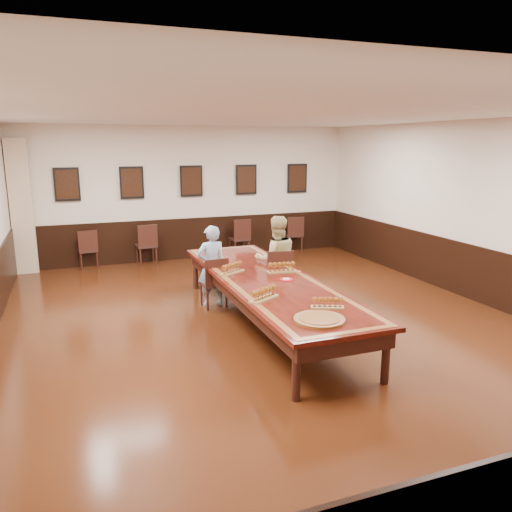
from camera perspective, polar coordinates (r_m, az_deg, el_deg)
name	(u,v)px	position (r m, az deg, el deg)	size (l,w,h in m)	color
floor	(267,325)	(7.94, 1.27, -7.88)	(8.00, 10.00, 0.02)	black
ceiling	(268,113)	(7.44, 1.40, 16.00)	(8.00, 10.00, 0.02)	white
wall_back	(191,193)	(12.28, -7.44, 7.12)	(8.00, 0.02, 3.20)	beige
wall_right	(476,212)	(9.74, 23.89, 4.67)	(0.02, 10.00, 3.20)	beige
chair_man	(214,282)	(8.67, -4.87, -2.97)	(0.42, 0.45, 0.89)	black
chair_woman	(277,277)	(8.78, 2.47, -2.36)	(0.47, 0.51, 1.00)	black
spare_chair_a	(88,249)	(11.95, -18.70, 0.79)	(0.42, 0.46, 0.89)	black
spare_chair_b	(146,244)	(11.94, -12.44, 1.34)	(0.45, 0.49, 0.97)	black
spare_chair_c	(239,237)	(12.52, -1.91, 2.14)	(0.45, 0.49, 0.96)	black
spare_chair_d	(294,234)	(13.13, 4.31, 2.56)	(0.44, 0.48, 0.93)	black
person_man	(211,266)	(8.69, -5.11, -1.13)	(0.52, 0.34, 1.42)	#4971B7
person_woman	(276,260)	(8.81, 2.32, -0.42)	(0.78, 0.60, 1.56)	#CFBD81
pink_phone	(296,271)	(8.14, 4.64, -1.75)	(0.07, 0.14, 0.01)	#DE4A69
curtain	(21,207)	(11.84, -25.23, 5.07)	(0.45, 0.18, 2.90)	#CAAC8B
wainscoting	(267,294)	(7.78, 1.29, -4.36)	(8.00, 10.00, 1.00)	black
conference_table	(267,287)	(7.74, 1.30, -3.58)	(1.40, 5.00, 0.76)	#320B08
posters	(191,181)	(12.19, -7.40, 8.49)	(6.14, 0.04, 0.74)	black
flight_a	(232,269)	(7.98, -2.76, -1.44)	(0.48, 0.37, 0.18)	olive
flight_b	(282,268)	(8.05, 2.95, -1.32)	(0.49, 0.20, 0.18)	olive
flight_c	(264,294)	(6.65, 0.93, -4.36)	(0.49, 0.37, 0.18)	olive
flight_d	(328,303)	(6.38, 8.18, -5.35)	(0.43, 0.27, 0.15)	olive
red_plate_grp	(286,280)	(7.62, 3.48, -2.70)	(0.21, 0.21, 0.03)	red
carved_platter	(319,320)	(5.94, 7.24, -7.22)	(0.69, 0.69, 0.05)	#562D11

